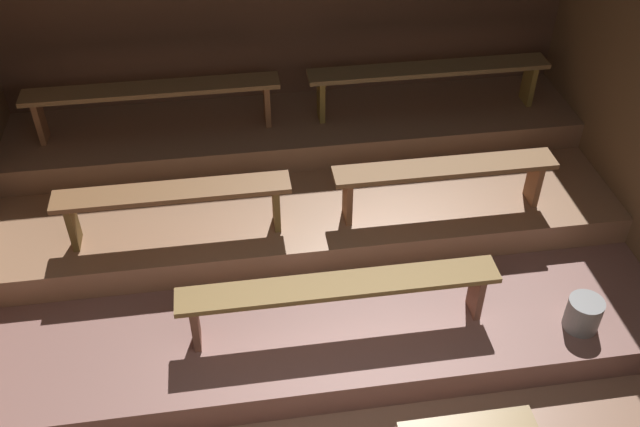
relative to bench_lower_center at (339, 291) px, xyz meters
name	(u,v)px	position (x,y,z in m)	size (l,w,h in m)	color
ground	(319,302)	(-0.07, 0.54, -0.67)	(6.14, 5.01, 0.08)	#986D54
wall_back	(287,50)	(-0.07, 2.67, 0.58)	(6.14, 0.06, 2.43)	brown
platform_lower	(311,249)	(-0.07, 1.03, -0.50)	(5.34, 3.23, 0.26)	#906259
platform_middle	(302,186)	(-0.07, 1.61, -0.25)	(5.34, 2.07, 0.26)	#A57655
platform_upper	(295,130)	(-0.07, 2.15, 0.01)	(5.34, 0.99, 0.26)	#8C654B
bench_lower_center	(339,291)	(0.00, 0.00, 0.00)	(2.35, 0.26, 0.45)	olive
bench_middle_left	(173,199)	(-1.17, 0.95, 0.25)	(1.85, 0.26, 0.45)	#8F5F38
bench_middle_right	(444,174)	(1.03, 0.95, 0.25)	(1.85, 0.26, 0.45)	olive
bench_upper_left	(153,95)	(-1.33, 2.14, 0.51)	(2.26, 0.26, 0.45)	olive
bench_upper_right	(428,75)	(1.19, 2.14, 0.51)	(2.26, 0.26, 0.45)	olive
pail_lower	(583,314)	(1.81, -0.27, -0.24)	(0.26, 0.26, 0.26)	gray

